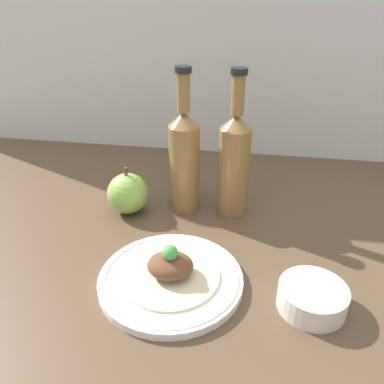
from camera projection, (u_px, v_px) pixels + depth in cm
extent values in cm
cube|color=brown|center=(201.00, 279.00, 63.83)|extent=(180.00, 110.00, 4.00)
cylinder|color=white|center=(171.00, 279.00, 59.83)|extent=(23.08, 23.08, 1.34)
torus|color=white|center=(171.00, 277.00, 59.60)|extent=(22.17, 22.17, 0.94)
cylinder|color=beige|center=(171.00, 275.00, 59.41)|extent=(15.65, 15.65, 0.40)
ellipsoid|color=brown|center=(170.00, 265.00, 58.47)|extent=(7.30, 6.20, 3.50)
sphere|color=#4CA34C|center=(170.00, 253.00, 57.26)|extent=(2.53, 2.53, 2.53)
cylinder|color=olive|center=(184.00, 168.00, 76.91)|extent=(6.26, 6.26, 18.04)
cone|color=olive|center=(184.00, 119.00, 71.90)|extent=(6.26, 6.26, 2.82)
cylinder|color=olive|center=(184.00, 93.00, 69.48)|extent=(2.50, 2.50, 7.25)
cylinder|color=black|center=(183.00, 69.00, 67.45)|extent=(3.13, 3.13, 1.20)
cylinder|color=olive|center=(233.00, 172.00, 75.45)|extent=(6.26, 6.26, 18.04)
cone|color=olive|center=(236.00, 122.00, 70.44)|extent=(6.26, 6.26, 2.82)
cylinder|color=olive|center=(238.00, 95.00, 68.03)|extent=(2.50, 2.50, 7.25)
cylinder|color=black|center=(239.00, 71.00, 66.00)|extent=(3.13, 3.13, 1.20)
sphere|color=#84B74C|center=(128.00, 193.00, 77.36)|extent=(8.52, 8.52, 8.52)
cylinder|color=brown|center=(126.00, 172.00, 74.99)|extent=(0.68, 0.68, 1.92)
cylinder|color=silver|center=(312.00, 297.00, 54.65)|extent=(10.02, 10.02, 3.75)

